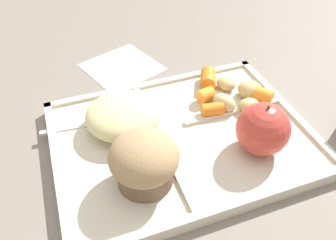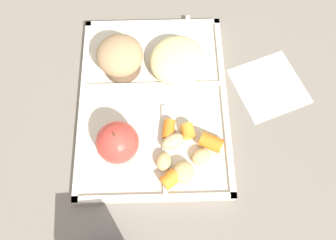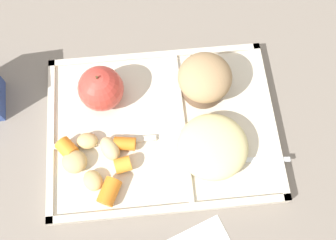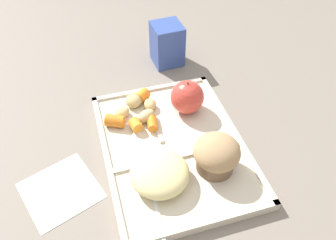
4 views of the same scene
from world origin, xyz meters
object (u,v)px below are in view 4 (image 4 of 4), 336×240
object	(u,v)px
green_apple	(187,97)
plastic_fork	(154,196)
milk_carton	(167,44)
bran_muffin	(216,155)
lunch_tray	(173,147)

from	to	relation	value
green_apple	plastic_fork	world-z (taller)	green_apple
green_apple	plastic_fork	bearing A→B (deg)	-32.90
green_apple	milk_carton	distance (m)	0.20
bran_muffin	plastic_fork	size ratio (longest dim) A/B	0.57
lunch_tray	bran_muffin	size ratio (longest dim) A/B	4.27
green_apple	milk_carton	world-z (taller)	milk_carton
bran_muffin	milk_carton	size ratio (longest dim) A/B	0.80
lunch_tray	green_apple	distance (m)	0.11
green_apple	lunch_tray	bearing A→B (deg)	-33.37
green_apple	plastic_fork	size ratio (longest dim) A/B	0.51
green_apple	plastic_fork	distance (m)	0.23
green_apple	bran_muffin	world-z (taller)	green_apple
green_apple	bran_muffin	bearing A→B (deg)	0.00
bran_muffin	milk_carton	world-z (taller)	milk_carton
green_apple	milk_carton	xyz separation A→B (m)	(-0.20, 0.02, 0.00)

